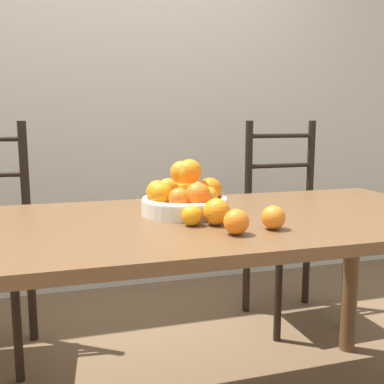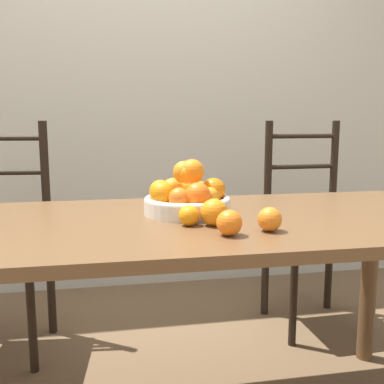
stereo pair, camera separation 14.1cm
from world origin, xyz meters
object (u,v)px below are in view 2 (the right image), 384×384
orange_loose_1 (270,219)px  orange_loose_3 (214,212)px  fruit_bowl (187,197)px  orange_loose_0 (229,223)px  chair_right (311,230)px  orange_loose_2 (189,216)px

orange_loose_1 → orange_loose_3: (-0.14, 0.10, 0.01)m
fruit_bowl → orange_loose_3: bearing=-75.0°
orange_loose_1 → orange_loose_3: size_ratio=0.85×
orange_loose_0 → chair_right: chair_right is taller
fruit_bowl → orange_loose_1: bearing=-56.1°
orange_loose_1 → orange_loose_3: 0.17m
fruit_bowl → orange_loose_0: 0.31m
orange_loose_0 → orange_loose_3: (-0.01, 0.12, 0.00)m
orange_loose_1 → orange_loose_2: orange_loose_1 is taller
orange_loose_3 → orange_loose_1: bearing=-34.6°
fruit_bowl → orange_loose_3: size_ratio=3.56×
orange_loose_1 → orange_loose_2: size_ratio=1.13×
fruit_bowl → orange_loose_3: 0.19m
orange_loose_0 → orange_loose_3: 0.12m
orange_loose_1 → orange_loose_0: bearing=-168.4°
orange_loose_2 → orange_loose_1: bearing=-27.0°
fruit_bowl → chair_right: 1.05m
fruit_bowl → orange_loose_3: fruit_bowl is taller
fruit_bowl → orange_loose_0: fruit_bowl is taller
orange_loose_3 → orange_loose_2: bearing=170.3°
chair_right → orange_loose_1: bearing=-123.3°
orange_loose_0 → orange_loose_1: orange_loose_0 is taller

